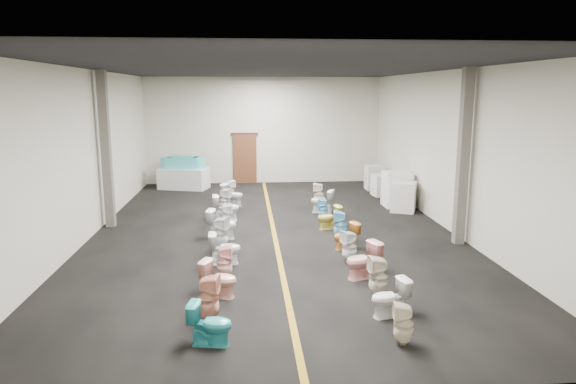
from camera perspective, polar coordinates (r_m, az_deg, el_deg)
name	(u,v)px	position (r m, az deg, el deg)	size (l,w,h in m)	color
floor	(274,232)	(14.58, -1.59, -4.42)	(16.00, 16.00, 0.00)	black
ceiling	(273,69)	(14.06, -1.69, 13.54)	(16.00, 16.00, 0.00)	black
wall_back	(263,131)	(22.10, -2.77, 6.83)	(10.00, 10.00, 0.00)	beige
wall_front	(309,230)	(6.30, 2.30, -4.20)	(10.00, 10.00, 0.00)	beige
wall_left	(87,154)	(14.75, -21.47, 3.90)	(16.00, 16.00, 0.00)	beige
wall_right	(450,151)	(15.25, 17.53, 4.37)	(16.00, 16.00, 0.00)	beige
aisle_stripe	(274,231)	(14.58, -1.59, -4.41)	(0.12, 15.60, 0.01)	#9C7016
back_door	(245,159)	(22.15, -4.81, 3.69)	(1.00, 0.10, 2.10)	#562D19
door_frame	(245,134)	(22.05, -4.85, 6.45)	(1.15, 0.08, 0.10)	#331C11
column_left	(106,150)	(15.64, -19.56, 4.41)	(0.25, 0.25, 4.50)	#59544C
column_right	(463,158)	(13.78, 18.89, 3.62)	(0.25, 0.25, 4.50)	#59544C
display_table	(184,178)	(21.27, -11.51, 1.50)	(1.92, 0.96, 0.85)	silver
bathtub	(183,163)	(21.18, -11.57, 3.21)	(1.84, 0.90, 0.55)	#42BBBE
appliance_crate_a	(403,197)	(17.31, 12.70, -0.54)	(0.76, 0.76, 0.98)	silver
appliance_crate_b	(397,189)	(18.00, 12.00, 0.31)	(0.88, 0.88, 1.20)	silver
appliance_crate_c	(382,185)	(19.80, 10.45, 0.76)	(0.71, 0.71, 0.81)	silver
appliance_crate_d	(375,177)	(20.95, 9.59, 1.60)	(0.69, 0.69, 0.98)	beige
toilet_left_0	(210,324)	(8.35, -8.61, -14.29)	(0.39, 0.68, 0.69)	teal
toilet_left_1	(208,298)	(9.14, -8.83, -11.55)	(0.37, 0.38, 0.82)	tan
toilet_left_2	(219,279)	(10.10, -7.67, -9.55)	(0.40, 0.71, 0.72)	#EDAF97
toilet_left_3	(224,262)	(11.00, -7.08, -7.75)	(0.33, 0.34, 0.74)	beige
toilet_left_4	(225,248)	(11.92, -7.05, -6.23)	(0.41, 0.72, 0.74)	silver
toilet_left_5	(220,233)	(12.96, -7.53, -4.58)	(0.38, 0.39, 0.85)	silver
toilet_left_6	(222,224)	(13.92, -7.35, -3.56)	(0.45, 0.78, 0.80)	white
toilet_left_7	(227,216)	(14.89, -6.84, -2.72)	(0.33, 0.33, 0.73)	white
toilet_left_8	(226,208)	(15.80, -6.92, -1.76)	(0.45, 0.80, 0.81)	white
toilet_left_9	(225,201)	(16.79, -7.05, -0.97)	(0.37, 0.38, 0.82)	silver
toilet_left_10	(232,195)	(17.79, -6.19, -0.34)	(0.43, 0.76, 0.78)	silver
toilet_left_11	(230,190)	(18.72, -6.48, 0.19)	(0.34, 0.34, 0.75)	white
toilet_right_0	(403,324)	(8.45, 12.71, -14.13)	(0.31, 0.32, 0.69)	beige
toilet_right_1	(390,298)	(9.36, 11.26, -11.48)	(0.39, 0.68, 0.69)	silver
toilet_right_2	(378,277)	(10.12, 10.01, -9.26)	(0.37, 0.38, 0.83)	beige
toilet_right_3	(363,260)	(11.07, 8.33, -7.53)	(0.44, 0.77, 0.78)	pink
toilet_right_4	(349,247)	(12.00, 6.83, -6.05)	(0.34, 0.35, 0.76)	silver
toilet_right_5	(346,236)	(13.02, 6.47, -4.89)	(0.37, 0.65, 0.67)	#CA8031
toilet_right_6	(340,225)	(13.83, 5.83, -3.66)	(0.35, 0.36, 0.78)	#75C1E6
toilet_right_7	(329,217)	(14.80, 4.62, -2.83)	(0.38, 0.68, 0.69)	gold
toilet_right_8	(323,209)	(15.82, 3.94, -1.92)	(0.31, 0.31, 0.68)	#6AB3DE
toilet_right_9	(322,201)	(16.74, 3.80, -1.03)	(0.43, 0.76, 0.77)	silver
toilet_right_10	(319,194)	(17.75, 3.45, -0.27)	(0.36, 0.37, 0.80)	#EFE3C5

